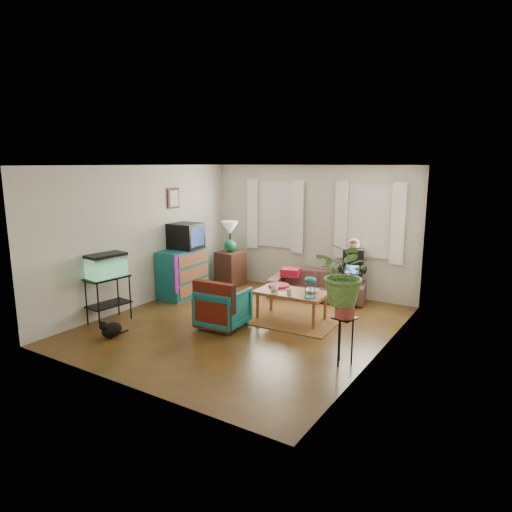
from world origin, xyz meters
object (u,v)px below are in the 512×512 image
Objects in this scene: side_table at (230,268)px; coffee_table at (291,305)px; armchair at (223,305)px; plant_stand at (344,341)px; dresser at (183,272)px; sofa at (317,280)px; aquarium_stand at (109,300)px.

side_table reaches higher than coffee_table.
side_table is 1.02× the size of armchair.
armchair is 1.10× the size of plant_stand.
armchair is at bearing -34.24° from dresser.
dresser reaches higher than plant_stand.
sofa is 1.39m from coffee_table.
sofa is 2.52× the size of side_table.
side_table is (-2.04, -0.09, 0.01)m from sofa.
side_table is 1.12× the size of plant_stand.
side_table reaches higher than plant_stand.
plant_stand is (1.43, -1.22, 0.08)m from coffee_table.
sofa is 2.69m from dresser.
coffee_table is (2.19, -1.29, -0.12)m from side_table.
aquarium_stand is at bearing -94.20° from dresser.
armchair is (1.77, 0.83, -0.02)m from aquarium_stand.
aquarium_stand reaches higher than coffee_table.
armchair is (1.42, -2.20, -0.01)m from side_table.
armchair is 2.21m from plant_stand.
coffee_table is (0.76, 0.91, -0.12)m from armchair.
coffee_table is 1.88m from plant_stand.
side_table is 0.96× the size of aquarium_stand.
coffee_table is at bearing -30.49° from side_table.
sofa is at bearing 58.60° from aquarium_stand.
aquarium_stand is 1.96m from armchair.
dresser is at bearing 161.29° from plant_stand.
sofa is 2.04m from side_table.
aquarium_stand reaches higher than side_table.
dresser is at bearing 175.29° from coffee_table.
aquarium_stand reaches higher than sofa.
plant_stand is (3.96, 0.52, -0.06)m from aquarium_stand.
plant_stand is at bearing -42.61° from coffee_table.
armchair is 1.20m from coffee_table.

